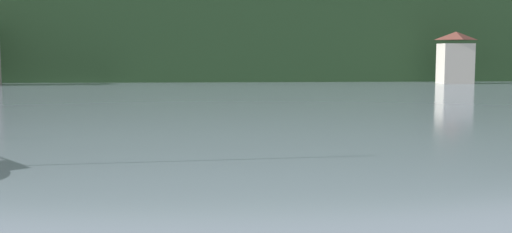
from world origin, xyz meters
The scene contains 2 objects.
wooded_hillside centered at (2.88, 134.88, 7.89)m, with size 352.00×45.80×45.34m.
shore_building_westcentral centered at (32.64, 102.10, 3.55)m, with size 4.54×3.51×7.32m.
Camera 1 is at (-1.78, 18.38, 4.13)m, focal length 42.64 mm.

